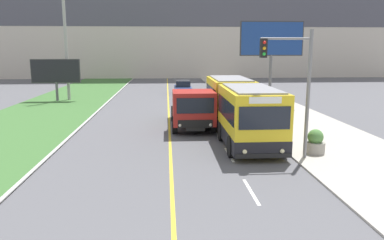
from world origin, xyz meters
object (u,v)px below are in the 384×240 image
object	(u,v)px
traffic_light_mast	(294,78)
planter_round_second	(282,122)
dump_truck	(193,109)
billboard_small	(56,72)
utility_pole_far	(66,41)
car_distant	(183,87)
planter_round_near	(315,143)
planter_round_third	(264,109)
billboard_large	(272,42)
city_bus	(239,108)
planter_round_far	(248,100)

from	to	relation	value
traffic_light_mast	planter_round_second	distance (m)	6.37
dump_truck	billboard_small	bearing A→B (deg)	131.54
utility_pole_far	car_distant	bearing A→B (deg)	21.13
billboard_small	planter_round_near	distance (m)	26.05
planter_round_near	planter_round_third	world-z (taller)	planter_round_near
billboard_large	dump_truck	bearing A→B (deg)	-131.68
planter_round_third	city_bus	bearing A→B (deg)	-118.22
city_bus	billboard_large	world-z (taller)	billboard_large
billboard_large	planter_round_far	bearing A→B (deg)	152.41
dump_truck	billboard_large	world-z (taller)	billboard_large
billboard_small	planter_round_far	bearing A→B (deg)	-15.59
traffic_light_mast	planter_round_near	xyz separation A→B (m)	(1.35, 0.56, -3.06)
dump_truck	billboard_large	distance (m)	11.22
utility_pole_far	billboard_large	xyz separation A→B (m)	(17.91, -6.38, -0.13)
traffic_light_mast	planter_round_second	bearing A→B (deg)	76.64
city_bus	planter_round_near	size ratio (longest dim) A/B	10.06
planter_round_third	utility_pole_far	bearing A→B (deg)	147.58
planter_round_third	billboard_large	bearing A→B (deg)	69.29
planter_round_near	planter_round_second	xyz separation A→B (m)	(-0.05, 4.88, 0.01)
car_distant	billboard_small	world-z (taller)	billboard_small
billboard_large	planter_round_third	xyz separation A→B (m)	(-1.52, -4.03, -4.85)
planter_round_second	car_distant	bearing A→B (deg)	104.38
car_distant	planter_round_near	size ratio (longest dim) A/B	3.76
dump_truck	planter_round_third	xyz separation A→B (m)	(5.40, 3.75, -0.68)
traffic_light_mast	billboard_large	bearing A→B (deg)	78.32
utility_pole_far	traffic_light_mast	world-z (taller)	utility_pole_far
utility_pole_far	billboard_large	bearing A→B (deg)	-19.61
car_distant	billboard_large	xyz separation A→B (m)	(6.71, -10.71, 4.73)
car_distant	billboard_large	world-z (taller)	billboard_large
billboard_large	planter_round_second	world-z (taller)	billboard_large
billboard_small	car_distant	bearing A→B (deg)	22.66
billboard_small	planter_round_far	xyz separation A→B (m)	(17.19, -4.80, -2.15)
utility_pole_far	planter_round_near	world-z (taller)	utility_pole_far
planter_round_far	planter_round_near	bearing A→B (deg)	-89.93
traffic_light_mast	planter_round_far	distance (m)	15.56
car_distant	planter_round_third	world-z (taller)	car_distant
traffic_light_mast	planter_round_third	distance (m)	10.87
utility_pole_far	planter_round_near	bearing A→B (deg)	-51.08
billboard_small	planter_round_second	bearing A→B (deg)	-40.33
planter_round_second	planter_round_third	xyz separation A→B (m)	(0.15, 4.88, -0.03)
traffic_light_mast	planter_round_third	world-z (taller)	traffic_light_mast
city_bus	dump_truck	bearing A→B (deg)	147.65
car_distant	planter_round_second	distance (m)	20.25
billboard_large	car_distant	bearing A→B (deg)	122.05
city_bus	car_distant	world-z (taller)	city_bus
city_bus	planter_round_far	size ratio (longest dim) A/B	9.99
planter_round_near	city_bus	bearing A→B (deg)	122.19
utility_pole_far	billboard_small	distance (m)	3.05
traffic_light_mast	billboard_small	size ratio (longest dim) A/B	1.27
utility_pole_far	planter_round_third	distance (m)	20.04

